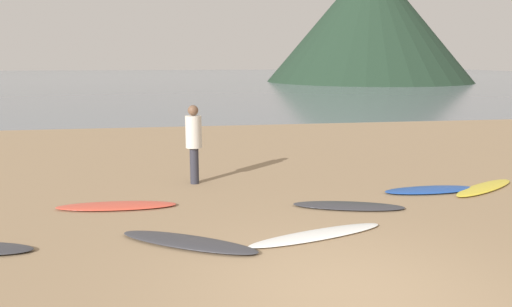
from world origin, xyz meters
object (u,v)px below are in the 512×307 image
(surfboard_2, at_px, (117,206))
(surfboard_7, at_px, (484,188))
(surfboard_4, at_px, (317,235))
(surfboard_3, at_px, (188,242))
(surfboard_6, at_px, (430,190))
(surfboard_5, at_px, (348,206))
(person_1, at_px, (194,138))

(surfboard_2, distance_m, surfboard_7, 7.85)
(surfboard_2, height_order, surfboard_4, surfboard_2)
(surfboard_3, height_order, surfboard_7, surfboard_3)
(surfboard_6, bearing_deg, surfboard_3, -157.70)
(surfboard_4, height_order, surfboard_5, surfboard_5)
(surfboard_5, distance_m, person_1, 3.86)
(surfboard_5, bearing_deg, surfboard_6, 37.15)
(surfboard_5, distance_m, surfboard_7, 3.52)
(surfboard_2, xyz_separation_m, surfboard_5, (4.43, -0.74, -0.00))
(surfboard_2, relative_size, person_1, 1.27)
(surfboard_2, height_order, person_1, person_1)
(surfboard_3, xyz_separation_m, surfboard_5, (3.13, 1.46, -0.01))
(person_1, bearing_deg, surfboard_6, -161.50)
(surfboard_2, distance_m, surfboard_6, 6.57)
(surfboard_2, relative_size, surfboard_3, 0.97)
(surfboard_5, height_order, surfboard_7, surfboard_7)
(surfboard_2, bearing_deg, surfboard_6, 4.22)
(surfboard_6, relative_size, person_1, 1.16)
(surfboard_6, bearing_deg, person_1, 161.43)
(surfboard_3, bearing_deg, surfboard_7, 50.63)
(surfboard_4, bearing_deg, surfboard_2, 130.72)
(surfboard_3, distance_m, surfboard_7, 6.94)
(surfboard_5, bearing_deg, surfboard_7, 29.68)
(surfboard_6, distance_m, surfboard_7, 1.28)
(person_1, bearing_deg, surfboard_7, -158.12)
(surfboard_4, relative_size, surfboard_6, 1.18)
(surfboard_2, xyz_separation_m, surfboard_4, (3.38, -2.18, -0.01))
(surfboard_5, xyz_separation_m, surfboard_6, (2.15, 0.82, 0.01))
(surfboard_2, bearing_deg, person_1, 49.92)
(surfboard_4, bearing_deg, person_1, 98.65)
(surfboard_7, bearing_deg, person_1, 135.23)
(surfboard_3, xyz_separation_m, surfboard_7, (6.55, 2.28, -0.01))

